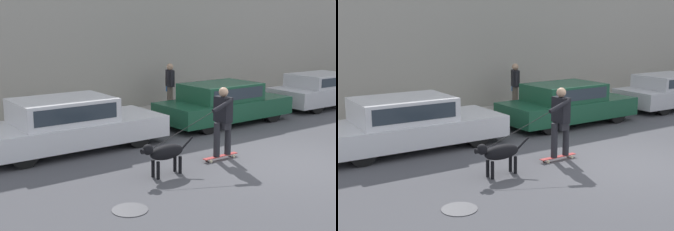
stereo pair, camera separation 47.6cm
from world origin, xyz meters
The scene contains 10 objects.
ground_plane centered at (0.00, 0.00, 0.00)m, with size 36.00×36.00×0.00m, color #47474C.
back_wall centered at (0.00, 7.15, 2.56)m, with size 32.00×0.30×5.13m.
sidewalk_curb centered at (0.00, 5.88, 0.06)m, with size 30.00×2.20×0.13m.
parked_car_0 centered at (-3.49, 3.73, 0.60)m, with size 4.56×1.82×1.26m.
parked_car_1 centered at (1.49, 3.73, 0.60)m, with size 4.20×1.77×1.23m.
parked_car_2 centered at (6.23, 3.73, 0.59)m, with size 4.07×1.77×1.20m.
dog centered at (-2.73, 0.82, 0.47)m, with size 1.32×0.35×0.72m.
skateboarder centered at (-1.04, 1.00, 0.92)m, with size 2.55×0.60×1.62m.
pedestrian_with_bag centered at (1.26, 6.14, 0.96)m, with size 0.40×0.71×1.51m.
manhole_cover centered at (-4.20, -0.26, 0.01)m, with size 0.61×0.61×0.01m.
Camera 2 is at (-7.51, -6.74, 3.07)m, focal length 50.00 mm.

